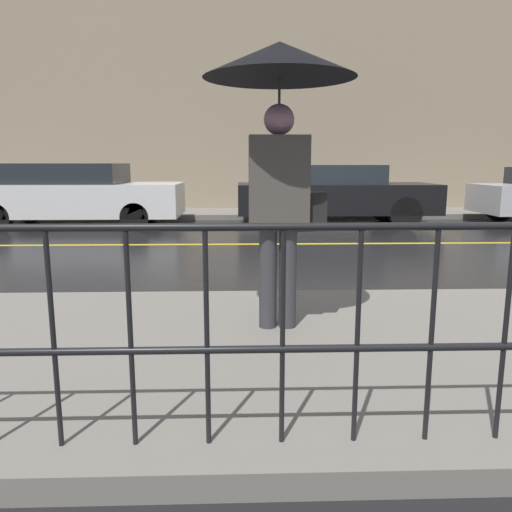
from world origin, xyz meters
TOP-DOWN VIEW (x-y plane):
  - ground_plane at (0.00, 0.00)m, footprint 80.00×80.00m
  - sidewalk_near at (0.00, -5.40)m, footprint 28.00×3.08m
  - sidewalk_far at (0.00, 4.90)m, footprint 28.00×2.09m
  - lane_marking at (0.00, 0.00)m, footprint 25.20×0.12m
  - building_storefront at (0.00, 6.09)m, footprint 28.00×0.30m
  - pedestrian at (-1.26, -5.01)m, footprint 1.14×1.14m
  - car_white at (-5.29, 2.69)m, footprint 4.68×1.91m
  - car_black at (0.62, 2.69)m, footprint 4.52×1.73m

SIDE VIEW (x-z plane):
  - ground_plane at x=0.00m, z-range 0.00..0.00m
  - lane_marking at x=0.00m, z-range 0.00..0.01m
  - sidewalk_near at x=0.00m, z-range 0.00..0.14m
  - sidewalk_far at x=0.00m, z-range 0.00..0.14m
  - car_white at x=-5.29m, z-range 0.02..1.45m
  - car_black at x=0.62m, z-range 0.04..1.44m
  - pedestrian at x=-1.26m, z-range 0.80..2.96m
  - building_storefront at x=0.00m, z-range 0.00..6.49m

